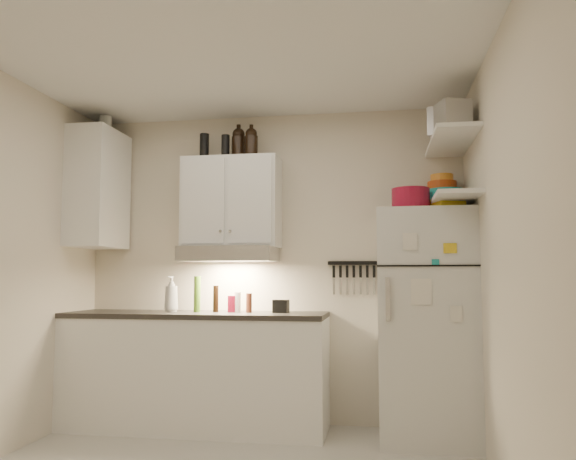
# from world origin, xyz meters

# --- Properties ---
(ceiling) EXTENTS (3.20, 3.00, 0.02)m
(ceiling) POSITION_xyz_m (0.00, 0.00, 2.61)
(ceiling) COLOR white
(ceiling) RESTS_ON ground
(back_wall) EXTENTS (3.20, 0.02, 2.60)m
(back_wall) POSITION_xyz_m (0.00, 1.51, 1.30)
(back_wall) COLOR beige
(back_wall) RESTS_ON ground
(right_wall) EXTENTS (0.02, 3.00, 2.60)m
(right_wall) POSITION_xyz_m (1.61, 0.00, 1.30)
(right_wall) COLOR beige
(right_wall) RESTS_ON ground
(base_cabinet) EXTENTS (2.10, 0.60, 0.88)m
(base_cabinet) POSITION_xyz_m (-0.55, 1.20, 0.44)
(base_cabinet) COLOR white
(base_cabinet) RESTS_ON floor
(countertop) EXTENTS (2.10, 0.62, 0.04)m
(countertop) POSITION_xyz_m (-0.55, 1.20, 0.90)
(countertop) COLOR #2D2A27
(countertop) RESTS_ON base_cabinet
(upper_cabinet) EXTENTS (0.80, 0.33, 0.75)m
(upper_cabinet) POSITION_xyz_m (-0.30, 1.33, 1.83)
(upper_cabinet) COLOR white
(upper_cabinet) RESTS_ON back_wall
(side_cabinet) EXTENTS (0.33, 0.55, 1.00)m
(side_cabinet) POSITION_xyz_m (-1.44, 1.20, 1.95)
(side_cabinet) COLOR white
(side_cabinet) RESTS_ON left_wall
(range_hood) EXTENTS (0.76, 0.46, 0.12)m
(range_hood) POSITION_xyz_m (-0.30, 1.27, 1.39)
(range_hood) COLOR silver
(range_hood) RESTS_ON back_wall
(fridge) EXTENTS (0.70, 0.68, 1.70)m
(fridge) POSITION_xyz_m (1.25, 1.16, 0.85)
(fridge) COLOR silver
(fridge) RESTS_ON floor
(shelf_hi) EXTENTS (0.30, 0.95, 0.03)m
(shelf_hi) POSITION_xyz_m (1.45, 1.02, 2.20)
(shelf_hi) COLOR white
(shelf_hi) RESTS_ON right_wall
(shelf_lo) EXTENTS (0.30, 0.95, 0.03)m
(shelf_lo) POSITION_xyz_m (1.45, 1.02, 1.76)
(shelf_lo) COLOR white
(shelf_lo) RESTS_ON right_wall
(knife_strip) EXTENTS (0.42, 0.02, 0.03)m
(knife_strip) POSITION_xyz_m (0.70, 1.49, 1.32)
(knife_strip) COLOR black
(knife_strip) RESTS_ON back_wall
(dutch_oven) EXTENTS (0.37, 0.37, 0.16)m
(dutch_oven) POSITION_xyz_m (1.15, 1.08, 1.78)
(dutch_oven) COLOR maroon
(dutch_oven) RESTS_ON fridge
(book_stack) EXTENTS (0.25, 0.28, 0.08)m
(book_stack) POSITION_xyz_m (1.41, 1.03, 1.74)
(book_stack) COLOR yellow
(book_stack) RESTS_ON fridge
(spice_jar) EXTENTS (0.09, 0.09, 0.11)m
(spice_jar) POSITION_xyz_m (1.24, 1.18, 1.76)
(spice_jar) COLOR silver
(spice_jar) RESTS_ON fridge
(stock_pot) EXTENTS (0.36, 0.36, 0.20)m
(stock_pot) POSITION_xyz_m (1.49, 1.28, 2.32)
(stock_pot) COLOR silver
(stock_pot) RESTS_ON shelf_hi
(tin_a) EXTENTS (0.25, 0.24, 0.21)m
(tin_a) POSITION_xyz_m (1.39, 0.93, 2.32)
(tin_a) COLOR #AAAAAD
(tin_a) RESTS_ON shelf_hi
(tin_b) EXTENTS (0.25, 0.25, 0.20)m
(tin_b) POSITION_xyz_m (1.43, 0.75, 2.31)
(tin_b) COLOR #AAAAAD
(tin_b) RESTS_ON shelf_hi
(bowl_teal) EXTENTS (0.29, 0.29, 0.11)m
(bowl_teal) POSITION_xyz_m (1.43, 1.33, 1.83)
(bowl_teal) COLOR teal
(bowl_teal) RESTS_ON shelf_lo
(bowl_orange) EXTENTS (0.23, 0.23, 0.07)m
(bowl_orange) POSITION_xyz_m (1.41, 1.36, 1.92)
(bowl_orange) COLOR #BF4112
(bowl_orange) RESTS_ON bowl_teal
(bowl_yellow) EXTENTS (0.18, 0.18, 0.06)m
(bowl_yellow) POSITION_xyz_m (1.41, 1.36, 1.99)
(bowl_yellow) COLOR orange
(bowl_yellow) RESTS_ON bowl_orange
(plates) EXTENTS (0.27, 0.27, 0.06)m
(plates) POSITION_xyz_m (1.41, 1.07, 1.80)
(plates) COLOR teal
(plates) RESTS_ON shelf_lo
(growler_a) EXTENTS (0.16, 0.16, 0.28)m
(growler_a) POSITION_xyz_m (-0.26, 1.38, 2.34)
(growler_a) COLOR black
(growler_a) RESTS_ON upper_cabinet
(growler_b) EXTENTS (0.14, 0.14, 0.26)m
(growler_b) POSITION_xyz_m (-0.13, 1.31, 2.33)
(growler_b) COLOR black
(growler_b) RESTS_ON upper_cabinet
(thermos_a) EXTENTS (0.09, 0.09, 0.20)m
(thermos_a) POSITION_xyz_m (-0.35, 1.31, 2.30)
(thermos_a) COLOR black
(thermos_a) RESTS_ON upper_cabinet
(thermos_b) EXTENTS (0.10, 0.10, 0.23)m
(thermos_b) POSITION_xyz_m (-0.55, 1.35, 2.31)
(thermos_b) COLOR black
(thermos_b) RESTS_ON upper_cabinet
(side_jar) EXTENTS (0.13, 0.13, 0.14)m
(side_jar) POSITION_xyz_m (-1.41, 1.24, 2.52)
(side_jar) COLOR silver
(side_jar) RESTS_ON side_cabinet
(soap_bottle) EXTENTS (0.15, 0.15, 0.32)m
(soap_bottle) POSITION_xyz_m (-0.77, 1.20, 1.08)
(soap_bottle) COLOR white
(soap_bottle) RESTS_ON countertop
(pepper_mill) EXTENTS (0.06, 0.06, 0.15)m
(pepper_mill) POSITION_xyz_m (-0.12, 1.23, 1.00)
(pepper_mill) COLOR brown
(pepper_mill) RESTS_ON countertop
(oil_bottle) EXTENTS (0.06, 0.06, 0.29)m
(oil_bottle) POSITION_xyz_m (-0.55, 1.22, 1.07)
(oil_bottle) COLOR #46731C
(oil_bottle) RESTS_ON countertop
(vinegar_bottle) EXTENTS (0.05, 0.05, 0.21)m
(vinegar_bottle) POSITION_xyz_m (-0.40, 1.24, 1.03)
(vinegar_bottle) COLOR black
(vinegar_bottle) RESTS_ON countertop
(clear_bottle) EXTENTS (0.07, 0.07, 0.16)m
(clear_bottle) POSITION_xyz_m (-0.22, 1.25, 1.00)
(clear_bottle) COLOR silver
(clear_bottle) RESTS_ON countertop
(red_jar) EXTENTS (0.07, 0.07, 0.13)m
(red_jar) POSITION_xyz_m (-0.27, 1.24, 0.99)
(red_jar) COLOR maroon
(red_jar) RESTS_ON countertop
(caddy) EXTENTS (0.13, 0.10, 0.10)m
(caddy) POSITION_xyz_m (0.14, 1.25, 0.97)
(caddy) COLOR black
(caddy) RESTS_ON countertop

